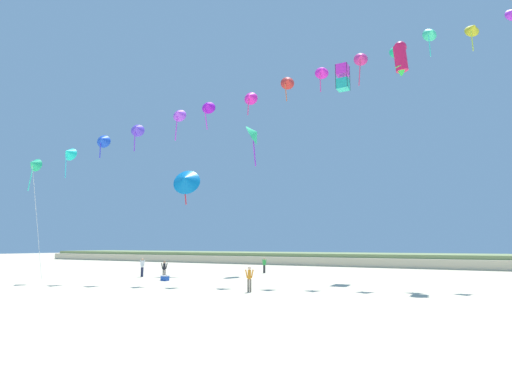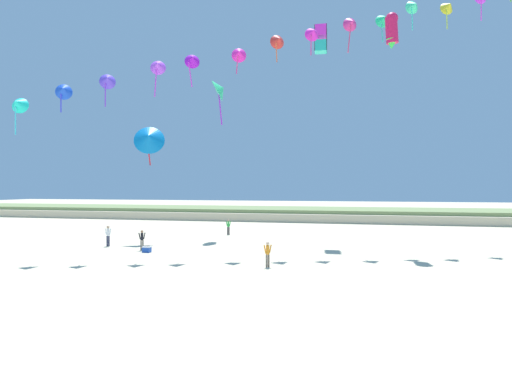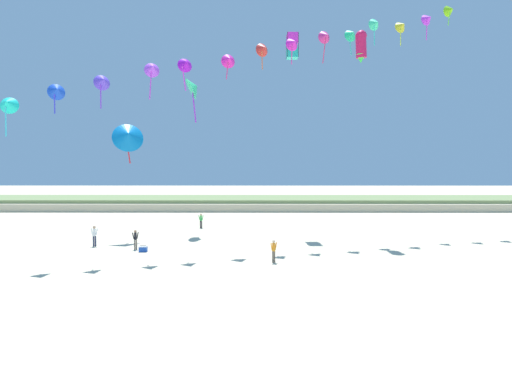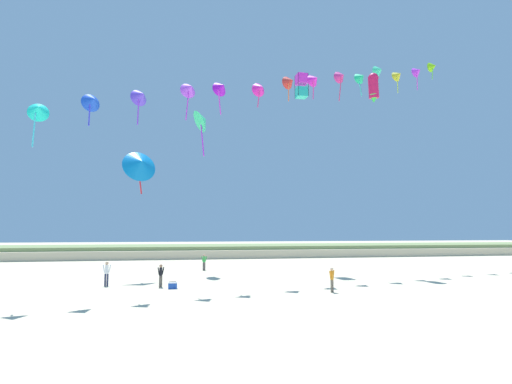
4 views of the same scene
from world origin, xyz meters
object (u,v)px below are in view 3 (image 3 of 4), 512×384
Objects in this scene: person_near_left at (274,249)px; person_far_left at (94,234)px; large_kite_high_solo at (292,46)px; large_kite_outer_drift at (361,45)px; person_mid_center at (201,220)px; large_kite_mid_trail at (194,88)px; large_kite_low_lead at (128,136)px; beach_cooler at (143,249)px; person_near_right at (135,238)px.

person_far_left is at bearing 159.06° from person_near_left.
large_kite_outer_drift is (5.59, -3.87, -1.10)m from large_kite_high_solo.
person_mid_center is 13.27m from large_kite_mid_trail.
large_kite_low_lead is 10.86m from beach_cooler.
beach_cooler is (-9.57, 3.36, -0.66)m from person_near_left.
large_kite_high_solo reaches higher than beach_cooler.
person_far_left is (-3.64, 1.22, 0.08)m from person_near_right.
person_near_right is 9.73m from large_kite_low_lead.
person_near_left is 2.61× the size of beach_cooler.
beach_cooler is at bearing -24.29° from person_far_left.
beach_cooler is at bearing -102.45° from large_kite_mid_trail.
large_kite_outer_drift is at bearing -21.64° from person_mid_center.
person_near_right is 0.33× the size of large_kite_mid_trail.
large_kite_high_solo reaches higher than large_kite_outer_drift.
large_kite_low_lead is at bearing -138.00° from large_kite_mid_trail.
large_kite_outer_drift reaches higher than person_mid_center.
large_kite_outer_drift reaches higher than beach_cooler.
person_near_left is at bearing -61.76° from large_kite_mid_trail.
large_kite_mid_trail reaches higher than person_near_left.
large_kite_mid_trail is (-7.31, 13.61, 13.21)m from person_near_left.
large_kite_mid_trail reaches higher than person_far_left.
person_near_left is 0.65× the size of large_kite_high_solo.
large_kite_high_solo reaches higher than person_far_left.
large_kite_high_solo is (9.17, -1.99, 16.98)m from person_mid_center.
large_kite_low_lead is at bearing -179.74° from large_kite_outer_drift.
person_near_left is at bearing -65.20° from person_mid_center.
person_far_left is 27.23m from large_kite_outer_drift.
large_kite_low_lead reaches higher than person_near_left.
large_kite_mid_trail is (5.07, 4.57, 5.05)m from large_kite_low_lead.
person_near_left is 0.54× the size of large_kite_outer_drift.
person_near_right is at bearing -107.95° from large_kite_mid_trail.
large_kite_mid_trail is at bearing 50.88° from person_far_left.
person_near_right reaches higher than beach_cooler.
large_kite_high_solo is (12.62, 8.86, 17.00)m from person_near_right.
person_far_left is (-7.09, -9.63, 0.07)m from person_mid_center.
beach_cooler is (-11.81, -9.64, -17.65)m from large_kite_high_solo.
person_mid_center is 0.93× the size of person_far_left.
beach_cooler is (-17.41, -5.77, -16.55)m from large_kite_outer_drift.
large_kite_high_solo is (9.55, -0.61, 3.79)m from large_kite_mid_trail.
large_kite_high_solo is 0.84× the size of large_kite_outer_drift.
large_kite_outer_drift is at bearing 0.26° from large_kite_low_lead.
large_kite_low_lead is 21.64m from large_kite_outer_drift.
person_mid_center reaches higher than person_near_left.
beach_cooler is (0.80, -0.78, -0.66)m from person_near_right.
person_far_left reaches higher than beach_cooler.
person_near_right is (-10.37, 4.14, 0.00)m from person_near_left.
person_near_left is at bearing -99.79° from large_kite_high_solo.
large_kite_high_solo reaches higher than person_near_left.
large_kite_outer_drift is at bearing 49.37° from person_near_left.
person_far_left is at bearing -126.36° from person_mid_center.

